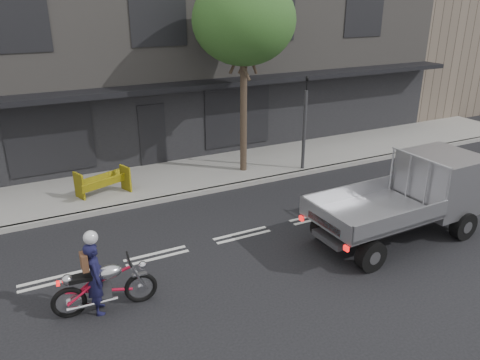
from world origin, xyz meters
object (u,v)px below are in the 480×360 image
object	(u,v)px
street_tree	(244,21)
rider	(96,278)
flatbed_ute	(429,187)
construction_barrier	(104,184)
traffic_light_pole	(304,128)
motorcycle	(105,285)

from	to	relation	value
street_tree	rider	distance (m)	9.65
flatbed_ute	construction_barrier	size ratio (longest dim) A/B	3.12
traffic_light_pole	motorcycle	bearing A→B (deg)	-148.86
motorcycle	construction_barrier	bearing A→B (deg)	83.92
motorcycle	construction_barrier	world-z (taller)	motorcycle
traffic_light_pole	motorcycle	world-z (taller)	traffic_light_pole
street_tree	traffic_light_pole	size ratio (longest dim) A/B	1.93
motorcycle	construction_barrier	xyz separation A→B (m)	(1.15, 5.53, 0.02)
motorcycle	traffic_light_pole	bearing A→B (deg)	36.75
motorcycle	flatbed_ute	world-z (taller)	flatbed_ute
street_tree	motorcycle	world-z (taller)	street_tree
street_tree	construction_barrier	distance (m)	6.86
construction_barrier	motorcycle	bearing A→B (deg)	-101.70
rider	flatbed_ute	size ratio (longest dim) A/B	0.32
street_tree	construction_barrier	size ratio (longest dim) A/B	4.34
traffic_light_pole	rider	world-z (taller)	traffic_light_pole
rider	traffic_light_pole	bearing A→B (deg)	-53.71
motorcycle	rider	bearing A→B (deg)	-174.41
motorcycle	rider	world-z (taller)	rider
street_tree	flatbed_ute	world-z (taller)	street_tree
street_tree	traffic_light_pole	distance (m)	4.23
traffic_light_pole	rider	bearing A→B (deg)	-149.33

